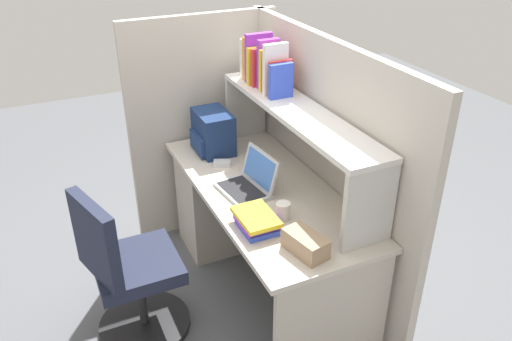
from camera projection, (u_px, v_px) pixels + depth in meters
The scene contains 13 objects.
ground_plane at pixel (263, 285), 3.31m from camera, with size 8.00×8.00×0.00m, color #595B60.
desk at pixel (238, 202), 3.43m from camera, with size 1.60×0.70×0.73m.
cubicle_partition_rear at pixel (321, 167), 3.08m from camera, with size 1.84×0.05×1.55m, color #BCB5A8.
cubicle_partition_left at pixel (205, 127), 3.60m from camera, with size 0.05×1.06×1.55m, color #BCB5A8.
overhead_hutch at pixel (297, 125), 2.86m from camera, with size 1.44×0.28×0.45m.
reference_books_on_shelf at pixel (265, 65), 3.08m from camera, with size 0.45×0.18×0.30m.
laptop at pixel (249, 182), 2.91m from camera, with size 0.34×0.29×0.22m.
backpack at pixel (212, 132), 3.31m from camera, with size 0.30×0.22×0.27m.
computer_mouse at pixel (222, 163), 3.18m from camera, with size 0.06×0.10×0.03m, color silver.
paper_cup at pixel (283, 211), 2.66m from camera, with size 0.08×0.08×0.09m, color white.
tissue_box at pixel (305, 244), 2.41m from camera, with size 0.22×0.12×0.10m, color #9E7F60.
desk_book_stack at pixel (257, 221), 2.58m from camera, with size 0.25×0.19×0.08m.
office_chair at pixel (129, 278), 2.78m from camera, with size 0.52×0.54×0.93m.
Camera 1 is at (2.29, -1.12, 2.24)m, focal length 36.20 mm.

